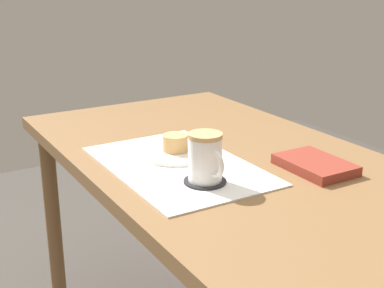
{
  "coord_description": "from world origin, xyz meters",
  "views": [
    {
      "loc": [
        1.03,
        -0.73,
        1.21
      ],
      "look_at": [
        -0.03,
        -0.1,
        0.8
      ],
      "focal_mm": 50.0,
      "sensor_mm": 36.0,
      "label": 1
    }
  ],
  "objects_px": {
    "pastry": "(175,143)",
    "coffee_mug": "(206,157)",
    "dining_table": "(232,190)",
    "small_book": "(315,165)",
    "pastry_plate": "(175,153)"
  },
  "relations": [
    {
      "from": "pastry",
      "to": "coffee_mug",
      "type": "height_order",
      "value": "coffee_mug"
    },
    {
      "from": "dining_table",
      "to": "small_book",
      "type": "distance_m",
      "value": 0.22
    },
    {
      "from": "pastry_plate",
      "to": "coffee_mug",
      "type": "height_order",
      "value": "coffee_mug"
    },
    {
      "from": "coffee_mug",
      "to": "pastry",
      "type": "bearing_deg",
      "value": 171.01
    },
    {
      "from": "dining_table",
      "to": "coffee_mug",
      "type": "height_order",
      "value": "coffee_mug"
    },
    {
      "from": "dining_table",
      "to": "pastry_plate",
      "type": "relative_size",
      "value": 7.59
    },
    {
      "from": "pastry_plate",
      "to": "small_book",
      "type": "distance_m",
      "value": 0.35
    },
    {
      "from": "pastry",
      "to": "coffee_mug",
      "type": "relative_size",
      "value": 0.59
    },
    {
      "from": "pastry_plate",
      "to": "small_book",
      "type": "xyz_separation_m",
      "value": [
        0.25,
        0.24,
        0.0
      ]
    },
    {
      "from": "small_book",
      "to": "dining_table",
      "type": "bearing_deg",
      "value": -140.31
    },
    {
      "from": "dining_table",
      "to": "pastry",
      "type": "distance_m",
      "value": 0.19
    },
    {
      "from": "dining_table",
      "to": "coffee_mug",
      "type": "distance_m",
      "value": 0.23
    },
    {
      "from": "coffee_mug",
      "to": "small_book",
      "type": "height_order",
      "value": "coffee_mug"
    },
    {
      "from": "dining_table",
      "to": "small_book",
      "type": "height_order",
      "value": "small_book"
    },
    {
      "from": "pastry_plate",
      "to": "pastry",
      "type": "bearing_deg",
      "value": 90.0
    }
  ]
}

